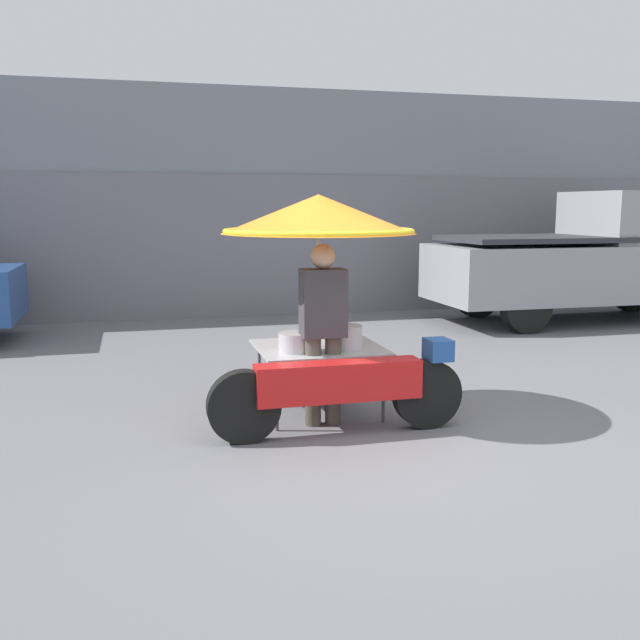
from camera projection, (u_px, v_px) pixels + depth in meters
name	position (u px, v px, depth m)	size (l,w,h in m)	color
ground_plane	(408.00, 451.00, 5.52)	(36.00, 36.00, 0.00)	slate
shopfront_building	(245.00, 204.00, 12.99)	(28.00, 2.06, 3.84)	gray
vendor_motorcycle_cart	(322.00, 250.00, 6.23)	(2.17, 1.72, 1.98)	black
vendor_person	(323.00, 325.00, 6.07)	(0.38, 0.22, 1.57)	#4C473D
pickup_truck	(594.00, 260.00, 11.67)	(5.09, 1.86, 2.11)	black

